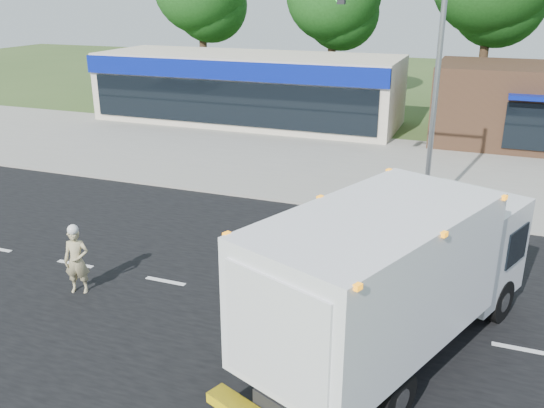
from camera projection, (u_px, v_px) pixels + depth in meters
name	position (u px, v px, depth m)	size (l,w,h in m)	color
ground	(268.00, 301.00, 14.73)	(120.00, 120.00, 0.00)	#385123
road_asphalt	(268.00, 301.00, 14.72)	(60.00, 14.00, 0.02)	black
sidewalk	(345.00, 198.00, 21.90)	(60.00, 2.40, 0.12)	gray
parking_apron	(375.00, 160.00, 27.01)	(60.00, 9.00, 0.02)	gray
lane_markings	(302.00, 339.00, 13.09)	(55.20, 7.00, 0.01)	silver
ems_box_truck	(397.00, 271.00, 11.75)	(5.43, 8.52, 3.62)	black
emergency_worker	(77.00, 260.00, 14.87)	(0.76, 0.62, 1.91)	tan
retail_strip_mall	(247.00, 88.00, 34.49)	(18.00, 6.20, 4.00)	beige
brown_storefront	(537.00, 106.00, 29.25)	(10.00, 6.70, 4.00)	#382316
traffic_signal_pole	(417.00, 73.00, 18.91)	(3.51, 0.25, 8.00)	gray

